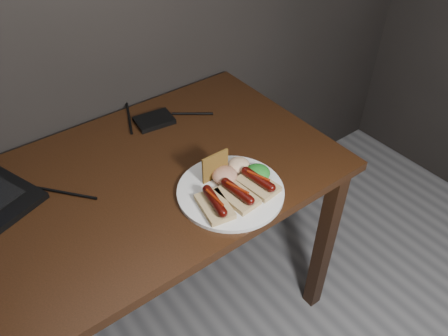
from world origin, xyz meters
TOP-DOWN VIEW (x-y plane):
  - desk at (0.00, 1.38)m, footprint 1.40×0.70m
  - hard_drive at (0.29, 1.60)m, footprint 0.13×0.10m
  - desk_cables at (0.02, 1.54)m, footprint 0.92×0.41m
  - plate at (0.29, 1.17)m, footprint 0.37×0.37m
  - bread_sausage_left at (0.22, 1.14)m, footprint 0.09×0.13m
  - bread_sausage_center at (0.28, 1.13)m, footprint 0.08×0.12m
  - bread_sausage_right at (0.36, 1.14)m, footprint 0.08×0.12m
  - crispbread at (0.29, 1.24)m, footprint 0.08×0.01m
  - salad_greens at (0.38, 1.17)m, footprint 0.07×0.07m
  - salsa_mound at (0.30, 1.21)m, footprint 0.07×0.07m
  - coleslaw_mound at (0.36, 1.23)m, footprint 0.06×0.06m

SIDE VIEW (x-z plane):
  - desk at x=0.00m, z-range 0.29..1.04m
  - desk_cables at x=0.02m, z-range 0.75..0.76m
  - plate at x=0.29m, z-range 0.75..0.76m
  - hard_drive at x=0.29m, z-range 0.75..0.77m
  - bread_sausage_left at x=0.22m, z-range 0.76..0.80m
  - bread_sausage_center at x=0.28m, z-range 0.76..0.80m
  - bread_sausage_right at x=0.36m, z-range 0.76..0.80m
  - coleslaw_mound at x=0.36m, z-range 0.76..0.80m
  - salad_greens at x=0.38m, z-range 0.76..0.80m
  - salsa_mound at x=0.30m, z-range 0.76..0.80m
  - crispbread at x=0.29m, z-range 0.76..0.85m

